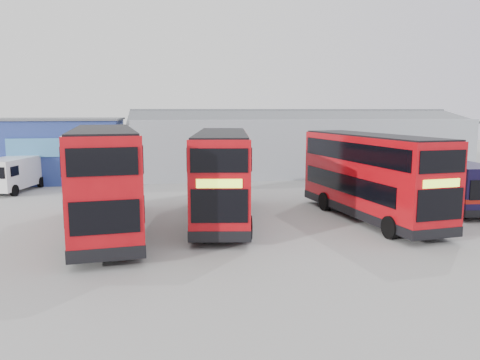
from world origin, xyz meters
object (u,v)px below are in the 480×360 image
(panel_van, at_px, (13,173))
(double_decker_centre, at_px, (222,177))
(single_decker_blue, at_px, (436,181))
(maintenance_shed, at_px, (294,144))
(double_decker_left, at_px, (105,181))
(double_decker_right, at_px, (370,177))
(office_block, at_px, (47,149))

(panel_van, bearing_deg, double_decker_centre, -26.64)
(single_decker_blue, bearing_deg, maintenance_shed, -72.68)
(double_decker_left, distance_m, single_decker_blue, 19.82)
(double_decker_centre, relative_size, single_decker_blue, 1.07)
(double_decker_left, bearing_deg, panel_van, -64.54)
(maintenance_shed, xyz_separation_m, double_decker_right, (-1.84, -20.24, -0.35))
(double_decker_right, relative_size, single_decker_blue, 1.04)
(office_block, bearing_deg, panel_van, -101.35)
(double_decker_centre, distance_m, double_decker_right, 7.84)
(office_block, distance_m, single_decker_blue, 30.10)
(maintenance_shed, relative_size, panel_van, 5.18)
(office_block, height_order, single_decker_blue, office_block)
(double_decker_centre, bearing_deg, office_block, 134.89)
(double_decker_right, bearing_deg, double_decker_centre, 164.21)
(double_decker_centre, relative_size, panel_van, 1.91)
(office_block, xyz_separation_m, maintenance_shed, (22.00, 2.01, 0.02))
(single_decker_blue, bearing_deg, double_decker_right, 32.62)
(office_block, bearing_deg, double_decker_right, -42.12)
(single_decker_blue, bearing_deg, panel_van, -15.04)
(panel_van, bearing_deg, double_decker_left, -45.42)
(double_decker_left, height_order, double_decker_right, double_decker_left)
(double_decker_left, height_order, single_decker_blue, double_decker_left)
(maintenance_shed, relative_size, double_decker_right, 2.79)
(maintenance_shed, bearing_deg, double_decker_left, -126.86)
(maintenance_shed, distance_m, double_decker_left, 25.62)
(maintenance_shed, distance_m, panel_van, 24.42)
(office_block, height_order, maintenance_shed, maintenance_shed)
(maintenance_shed, xyz_separation_m, double_decker_left, (-15.37, -20.50, -0.14))
(office_block, distance_m, double_decker_left, 19.64)
(double_decker_centre, xyz_separation_m, panel_van, (-13.55, 11.34, -0.97))
(maintenance_shed, distance_m, double_decker_centre, 21.33)
(office_block, bearing_deg, single_decker_blue, -29.80)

